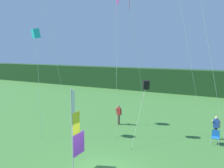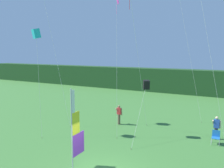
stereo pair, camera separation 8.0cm
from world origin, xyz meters
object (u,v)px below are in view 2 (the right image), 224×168
object	(u,v)px
folding_chair	(216,136)
person_near_banner	(216,127)
kite_red_diamond_0	(131,1)
person_far_left	(119,114)
kite_magenta_diamond_4	(117,5)
banner_flag	(76,132)
kite_black_box_3	(146,85)
kite_cyan_box_6	(36,34)

from	to	relation	value
folding_chair	person_near_banner	bearing A→B (deg)	93.12
kite_red_diamond_0	folding_chair	bearing A→B (deg)	13.88
person_far_left	kite_magenta_diamond_4	world-z (taller)	kite_magenta_diamond_4
folding_chair	kite_red_diamond_0	distance (m)	10.47
banner_flag	folding_chair	world-z (taller)	banner_flag
banner_flag	kite_black_box_3	distance (m)	6.75
banner_flag	person_near_banner	world-z (taller)	banner_flag
kite_red_diamond_0	kite_black_box_3	world-z (taller)	kite_red_diamond_0
banner_flag	folding_chair	xyz separation A→B (m)	(6.01, 7.04, -1.53)
folding_chair	kite_magenta_diamond_4	distance (m)	11.18
banner_flag	person_near_banner	xyz separation A→B (m)	(5.96, 7.95, -1.19)
person_near_banner	kite_red_diamond_0	bearing A→B (deg)	-157.48
banner_flag	person_far_left	world-z (taller)	banner_flag
person_near_banner	folding_chair	world-z (taller)	person_near_banner
person_far_left	kite_cyan_box_6	bearing A→B (deg)	-134.96
kite_black_box_3	kite_magenta_diamond_4	distance (m)	6.05
kite_black_box_3	kite_magenta_diamond_4	size ratio (longest dim) A/B	0.39
person_near_banner	kite_cyan_box_6	world-z (taller)	kite_cyan_box_6
person_near_banner	folding_chair	size ratio (longest dim) A/B	1.81
person_near_banner	kite_black_box_3	world-z (taller)	kite_black_box_3
person_near_banner	kite_magenta_diamond_4	distance (m)	10.99
kite_red_diamond_0	kite_cyan_box_6	bearing A→B (deg)	-159.87
folding_chair	kite_red_diamond_0	xyz separation A→B (m)	(-5.54, -1.37, 8.77)
kite_black_box_3	kite_red_diamond_0	bearing A→B (deg)	-141.98
banner_flag	kite_magenta_diamond_4	world-z (taller)	kite_magenta_diamond_4
person_far_left	kite_cyan_box_6	world-z (taller)	kite_cyan_box_6
person_near_banner	person_far_left	distance (m)	7.37
kite_red_diamond_0	kite_magenta_diamond_4	size ratio (longest dim) A/B	1.00
kite_black_box_3	person_near_banner	bearing A→B (deg)	18.78
kite_magenta_diamond_4	folding_chair	bearing A→B (deg)	6.32
person_near_banner	person_far_left	world-z (taller)	person_far_left
kite_red_diamond_0	kite_cyan_box_6	distance (m)	7.00
banner_flag	person_far_left	xyz separation A→B (m)	(-1.41, 7.79, -1.18)
person_far_left	kite_cyan_box_6	size ratio (longest dim) A/B	0.21
banner_flag	person_near_banner	size ratio (longest dim) A/B	2.65
kite_black_box_3	kite_magenta_diamond_4	xyz separation A→B (m)	(-2.28, -0.12, 5.60)
banner_flag	kite_cyan_box_6	xyz separation A→B (m)	(-5.82, 3.37, 5.19)
folding_chair	kite_black_box_3	xyz separation A→B (m)	(-4.62, -0.65, 3.16)
person_near_banner	kite_magenta_diamond_4	world-z (taller)	kite_magenta_diamond_4
kite_red_diamond_0	person_far_left	bearing A→B (deg)	131.40
kite_black_box_3	kite_magenta_diamond_4	bearing A→B (deg)	-177.01
person_far_left	kite_red_diamond_0	xyz separation A→B (m)	(1.87, -2.12, 8.42)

